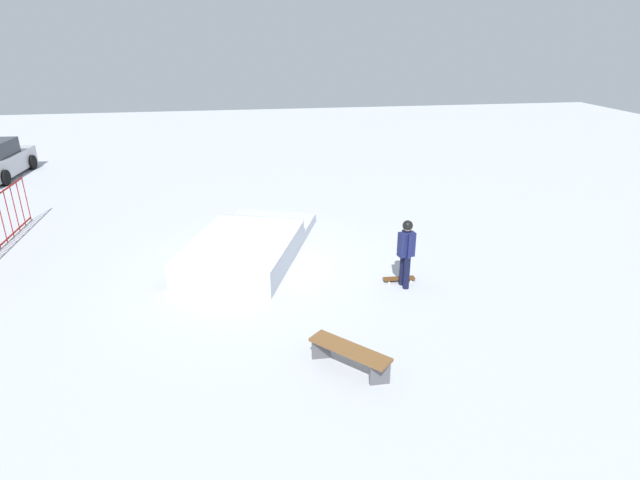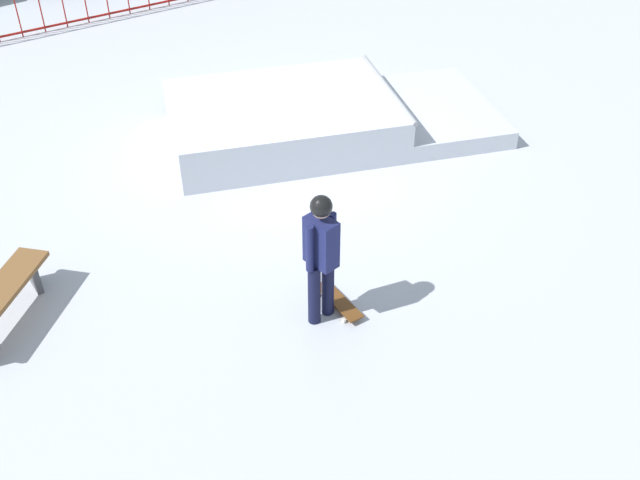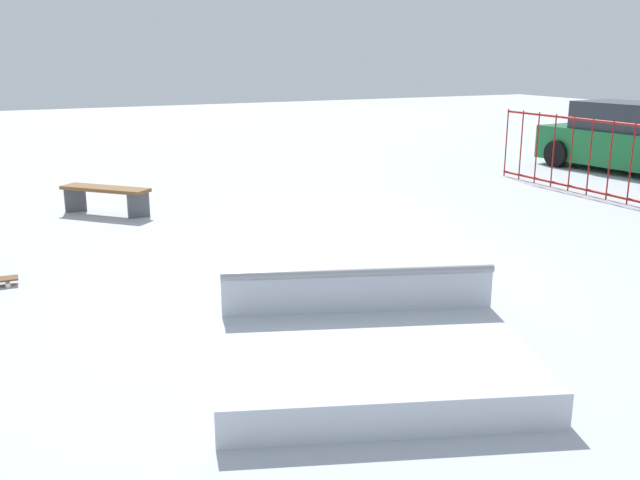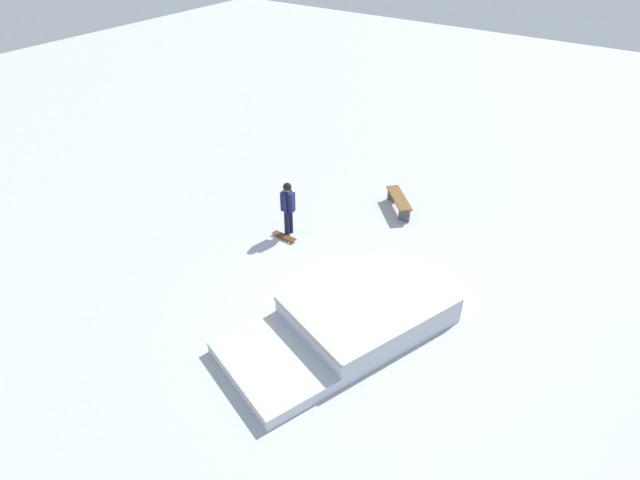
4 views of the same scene
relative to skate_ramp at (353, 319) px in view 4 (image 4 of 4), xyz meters
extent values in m
plane|color=#B2B7C1|center=(-0.69, -0.28, -0.32)|extent=(60.00, 60.00, 0.00)
cube|color=silver|center=(-0.45, 0.16, 0.03)|extent=(4.27, 3.68, 0.70)
cube|color=silver|center=(2.09, -0.76, -0.17)|extent=(2.58, 3.06, 0.30)
cylinder|color=gray|center=(1.24, -0.45, 0.38)|extent=(0.97, 2.47, 0.08)
cylinder|color=black|center=(-2.29, -3.71, 0.09)|extent=(0.15, 0.15, 0.82)
cylinder|color=black|center=(-2.51, -3.74, 0.09)|extent=(0.15, 0.15, 0.82)
cube|color=#191E4C|center=(-2.40, -3.73, 0.80)|extent=(0.28, 0.41, 0.60)
cylinder|color=#191E4C|center=(-2.23, -3.70, 0.80)|extent=(0.09, 0.09, 0.60)
cylinder|color=#191E4C|center=(-2.57, -3.75, 0.80)|extent=(0.09, 0.09, 0.60)
sphere|color=tan|center=(-2.40, -3.73, 1.25)|extent=(0.22, 0.22, 0.22)
sphere|color=black|center=(-2.40, -3.73, 1.28)|extent=(0.25, 0.25, 0.25)
cube|color=#593314|center=(-2.12, -3.69, -0.23)|extent=(0.23, 0.81, 0.02)
cylinder|color=silver|center=(-2.01, -3.98, -0.29)|extent=(0.03, 0.06, 0.06)
cylinder|color=silver|center=(-2.24, -3.97, -0.29)|extent=(0.03, 0.06, 0.06)
cylinder|color=silver|center=(-1.99, -3.42, -0.29)|extent=(0.03, 0.06, 0.06)
cylinder|color=silver|center=(-2.22, -3.41, -0.29)|extent=(0.03, 0.06, 0.06)
cube|color=brown|center=(-5.50, -1.68, 0.13)|extent=(1.43, 1.40, 0.06)
cube|color=#4C4C51|center=(-5.97, -2.13, -0.11)|extent=(0.08, 0.36, 0.42)
cube|color=#4C4C51|center=(-5.03, -1.23, -0.11)|extent=(0.08, 0.36, 0.42)
camera|label=1|loc=(-13.23, 0.13, 5.52)|focal=28.84mm
camera|label=2|loc=(-6.13, -9.07, 5.77)|focal=41.48mm
camera|label=3|loc=(6.73, -3.54, 2.39)|focal=39.33mm
camera|label=4|loc=(8.07, 4.65, 8.57)|focal=29.94mm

